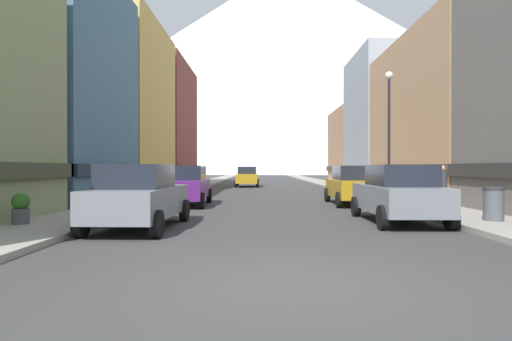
{
  "coord_description": "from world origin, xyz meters",
  "views": [
    {
      "loc": [
        -0.44,
        -6.34,
        1.69
      ],
      "look_at": [
        -0.92,
        42.74,
        1.37
      ],
      "focal_mm": 30.23,
      "sensor_mm": 36.0,
      "label": 1
    }
  ],
  "objects": [
    {
      "name": "pedestrian_0",
      "position": [
        6.25,
        21.09,
        0.87
      ],
      "size": [
        0.36,
        0.36,
        1.57
      ],
      "color": "maroon",
      "rests_on": "sidewalk_right"
    },
    {
      "name": "car_driving_0",
      "position": [
        -1.6,
        31.92,
        0.9
      ],
      "size": [
        2.06,
        4.4,
        1.78
      ],
      "color": "#B28419",
      "rests_on": "ground"
    },
    {
      "name": "sidewalk_left",
      "position": [
        -6.25,
        35.0,
        0.07
      ],
      "size": [
        2.5,
        100.0,
        0.15
      ],
      "primitive_type": "cube",
      "color": "gray",
      "rests_on": "ground"
    },
    {
      "name": "storefront_right_2",
      "position": [
        10.75,
        30.09,
        5.44
      ],
      "size": [
        6.81,
        9.42,
        11.25
      ],
      "color": "#99A5B2",
      "rests_on": "ground"
    },
    {
      "name": "pedestrian_2",
      "position": [
        6.25,
        9.55,
        0.9
      ],
      "size": [
        0.36,
        0.36,
        1.63
      ],
      "color": "#333338",
      "rests_on": "sidewalk_right"
    },
    {
      "name": "storefront_left_3",
      "position": [
        -12.38,
        35.86,
        5.74
      ],
      "size": [
        10.07,
        11.83,
        11.84
      ],
      "color": "brown",
      "rests_on": "ground"
    },
    {
      "name": "storefront_left_1",
      "position": [
        -12.4,
        14.18,
        5.3
      ],
      "size": [
        10.1,
        8.59,
        10.95
      ],
      "color": "slate",
      "rests_on": "ground"
    },
    {
      "name": "storefront_right_1",
      "position": [
        10.89,
        18.34,
        4.42
      ],
      "size": [
        7.09,
        13.13,
        9.15
      ],
      "color": "tan",
      "rests_on": "ground"
    },
    {
      "name": "pedestrian_1",
      "position": [
        -6.25,
        17.52,
        0.95
      ],
      "size": [
        0.36,
        0.36,
        1.73
      ],
      "color": "#333338",
      "rests_on": "sidewalk_left"
    },
    {
      "name": "car_right_1",
      "position": [
        3.8,
        13.31,
        0.9
      ],
      "size": [
        2.08,
        4.41,
        1.78
      ],
      "color": "#B28419",
      "rests_on": "ground"
    },
    {
      "name": "mountain_backdrop",
      "position": [
        16.97,
        260.0,
        63.99
      ],
      "size": [
        336.93,
        336.93,
        127.98
      ],
      "primitive_type": "cone",
      "color": "silver",
      "rests_on": "ground"
    },
    {
      "name": "storefront_right_3",
      "position": [
        12.17,
        39.61,
        3.77
      ],
      "size": [
        9.65,
        9.52,
        7.82
      ],
      "color": "tan",
      "rests_on": "ground"
    },
    {
      "name": "trash_bin_right",
      "position": [
        6.35,
        6.24,
        0.64
      ],
      "size": [
        0.59,
        0.59,
        0.98
      ],
      "color": "#4C5156",
      "rests_on": "sidewalk_right"
    },
    {
      "name": "streetlamp_right",
      "position": [
        5.35,
        13.08,
        3.99
      ],
      "size": [
        0.36,
        0.36,
        5.86
      ],
      "color": "black",
      "rests_on": "sidewalk_right"
    },
    {
      "name": "storefront_left_2",
      "position": [
        -12.32,
        24.1,
        5.76
      ],
      "size": [
        9.93,
        10.55,
        11.88
      ],
      "color": "#D8B259",
      "rests_on": "ground"
    },
    {
      "name": "ground_plane",
      "position": [
        0.0,
        0.0,
        0.0
      ],
      "size": [
        400.0,
        400.0,
        0.0
      ],
      "primitive_type": "plane",
      "color": "#363636"
    },
    {
      "name": "potted_plant_0",
      "position": [
        -7.0,
        5.37,
        0.58
      ],
      "size": [
        0.47,
        0.47,
        0.85
      ],
      "color": "#4C4C51",
      "rests_on": "sidewalk_left"
    },
    {
      "name": "sidewalk_right",
      "position": [
        6.25,
        35.0,
        0.07
      ],
      "size": [
        2.5,
        100.0,
        0.15
      ],
      "primitive_type": "cube",
      "color": "gray",
      "rests_on": "ground"
    },
    {
      "name": "car_left_1",
      "position": [
        -3.8,
        12.91,
        0.9
      ],
      "size": [
        2.16,
        4.44,
        1.78
      ],
      "color": "#591E72",
      "rests_on": "ground"
    },
    {
      "name": "car_left_0",
      "position": [
        -3.8,
        5.54,
        0.9
      ],
      "size": [
        2.16,
        4.44,
        1.78
      ],
      "color": "slate",
      "rests_on": "ground"
    },
    {
      "name": "car_right_0",
      "position": [
        3.8,
        6.91,
        0.9
      ],
      "size": [
        2.06,
        4.4,
        1.78
      ],
      "color": "slate",
      "rests_on": "ground"
    }
  ]
}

